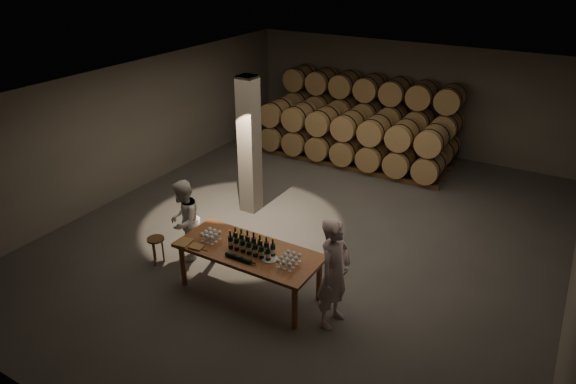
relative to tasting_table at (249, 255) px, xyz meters
The scene contains 15 objects.
room 3.34m from the tasting_table, 123.69° to the left, with size 12.00×12.00×12.00m.
tasting_table is the anchor object (origin of this frame).
barrel_stack_back 7.77m from the tasting_table, 97.11° to the left, with size 5.48×0.95×2.31m.
barrel_stack_front 6.37m from the tasting_table, 98.66° to the left, with size 5.48×0.95×1.57m.
bottle_cluster 0.25m from the tasting_table, 21.78° to the right, with size 0.87×0.24×0.36m.
lying_bottles 0.38m from the tasting_table, 82.95° to the right, with size 0.61×0.08×0.08m.
glass_cluster_left 0.80m from the tasting_table, behind, with size 0.31×0.31×0.18m.
glass_cluster_right 0.87m from the tasting_table, ahead, with size 0.30×0.41×0.16m.
plate 0.50m from the tasting_table, ahead, with size 0.28×0.28×0.02m, color silver.
notebook_near 0.93m from the tasting_table, 153.98° to the right, with size 0.24×0.19×0.03m, color olive.
notebook_corner 1.20m from the tasting_table, 160.31° to the right, with size 0.25×0.31×0.03m, color olive.
pen 0.78m from the tasting_table, 147.47° to the right, with size 0.01×0.01×0.15m, color black.
stool 2.14m from the tasting_table, behind, with size 0.34×0.34×0.56m.
person_man 1.65m from the tasting_table, ahead, with size 0.71×0.47×1.94m, color beige.
person_woman 1.76m from the tasting_table, behind, with size 0.82×0.64×1.68m, color white.
Camera 1 is at (4.47, -8.72, 5.72)m, focal length 32.00 mm.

